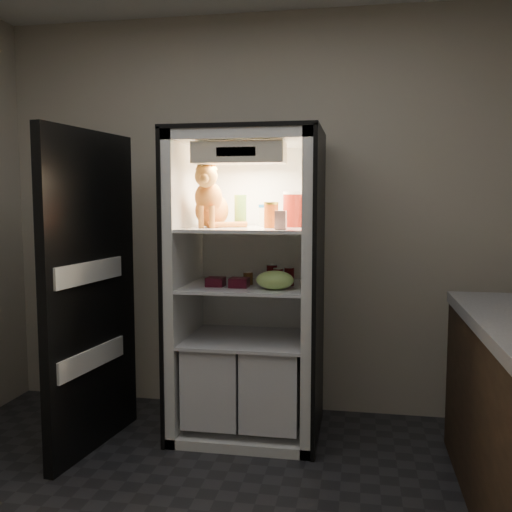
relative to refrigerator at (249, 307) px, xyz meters
The scene contains 16 objects.
room_shell 1.61m from the refrigerator, 90.00° to the right, with size 3.60×3.60×3.60m.
refrigerator is the anchor object (origin of this frame).
fridge_door 0.95m from the refrigerator, 154.08° to the right, with size 0.17×0.87×1.85m.
tabby_cat 0.69m from the refrigerator, 161.98° to the right, with size 0.34×0.39×0.41m.
parmesan_shaker 0.60m from the refrigerator, behind, with size 0.08×0.08×0.20m.
mayo_tub 0.58m from the refrigerator, 36.02° to the left, with size 0.10×0.10×0.14m.
salsa_jar 0.60m from the refrigerator, 32.69° to the right, with size 0.09×0.09×0.15m.
pepper_jar 0.67m from the refrigerator, ahead, with size 0.13×0.13×0.22m.
cream_carton 0.66m from the refrigerator, 48.39° to the right, with size 0.06×0.06×0.11m, color white.
soda_can_a 0.26m from the refrigerator, ahead, with size 0.07×0.07×0.12m.
soda_can_b 0.33m from the refrigerator, 10.29° to the right, with size 0.06×0.06×0.11m.
soda_can_c 0.31m from the refrigerator, 30.23° to the right, with size 0.06×0.06×0.11m.
condiment_jar 0.20m from the refrigerator, 82.43° to the right, with size 0.06×0.06×0.08m.
grape_bag 0.36m from the refrigerator, 47.87° to the right, with size 0.22×0.16×0.11m, color #84B454.
berry_box_left 0.29m from the refrigerator, 137.90° to the right, with size 0.11×0.11×0.05m, color #430B18.
berry_box_right 0.24m from the refrigerator, 98.38° to the right, with size 0.11×0.11×0.06m, color #430B18.
Camera 1 is at (0.67, -2.06, 1.46)m, focal length 40.00 mm.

